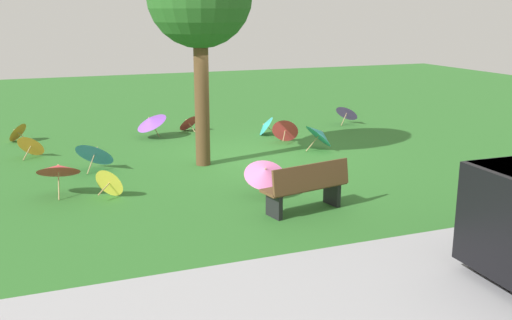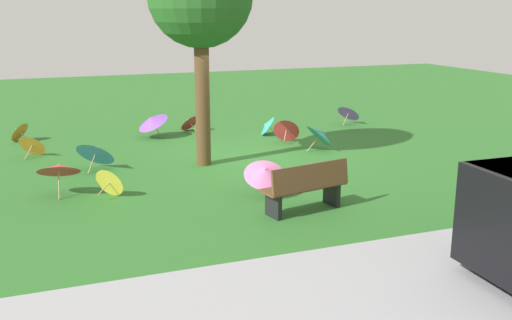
{
  "view_description": "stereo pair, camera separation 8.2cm",
  "coord_description": "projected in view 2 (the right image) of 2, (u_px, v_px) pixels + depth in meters",
  "views": [
    {
      "loc": [
        4.84,
        13.02,
        3.47
      ],
      "look_at": [
        0.73,
        2.47,
        0.6
      ],
      "focal_mm": 41.69,
      "sensor_mm": 36.0,
      "label": 1
    },
    {
      "loc": [
        4.76,
        13.05,
        3.47
      ],
      "look_at": [
        0.73,
        2.47,
        0.6
      ],
      "focal_mm": 41.69,
      "sensor_mm": 36.0,
      "label": 2
    }
  ],
  "objects": [
    {
      "name": "ground",
      "position": [
        248.0,
        158.0,
        14.31
      ],
      "size": [
        40.0,
        40.0,
        0.0
      ],
      "primitive_type": "plane",
      "color": "#2D6B28"
    },
    {
      "name": "road_strip",
      "position": [
        470.0,
        304.0,
        7.2
      ],
      "size": [
        40.0,
        4.39,
        0.01
      ],
      "primitive_type": "cube",
      "color": "#9E9EA3",
      "rests_on": "ground"
    },
    {
      "name": "park_bench",
      "position": [
        306.0,
        187.0,
        10.38
      ],
      "size": [
        1.66,
        0.79,
        0.9
      ],
      "color": "brown",
      "rests_on": "ground"
    },
    {
      "name": "parasol_orange_0",
      "position": [
        18.0,
        131.0,
        16.07
      ],
      "size": [
        0.71,
        0.75,
        0.57
      ],
      "color": "tan",
      "rests_on": "ground"
    },
    {
      "name": "parasol_yellow_0",
      "position": [
        111.0,
        181.0,
        11.31
      ],
      "size": [
        0.66,
        0.66,
        0.6
      ],
      "color": "tan",
      "rests_on": "ground"
    },
    {
      "name": "parasol_purple_0",
      "position": [
        152.0,
        120.0,
        16.43
      ],
      "size": [
        1.09,
        1.1,
        0.78
      ],
      "color": "tan",
      "rests_on": "ground"
    },
    {
      "name": "parasol_red_0",
      "position": [
        287.0,
        129.0,
        15.99
      ],
      "size": [
        0.84,
        0.79,
        0.7
      ],
      "color": "tan",
      "rests_on": "ground"
    },
    {
      "name": "parasol_orange_1",
      "position": [
        33.0,
        144.0,
        14.4
      ],
      "size": [
        0.83,
        0.78,
        0.61
      ],
      "color": "tan",
      "rests_on": "ground"
    },
    {
      "name": "parasol_teal_0",
      "position": [
        266.0,
        125.0,
        16.87
      ],
      "size": [
        0.61,
        0.72,
        0.56
      ],
      "color": "tan",
      "rests_on": "ground"
    },
    {
      "name": "parasol_purple_2",
      "position": [
        349.0,
        112.0,
        18.41
      ],
      "size": [
        0.89,
        0.92,
        0.69
      ],
      "color": "tan",
      "rests_on": "ground"
    },
    {
      "name": "parasol_teal_1",
      "position": [
        321.0,
        134.0,
        14.96
      ],
      "size": [
        0.76,
        0.82,
        0.76
      ],
      "color": "tan",
      "rests_on": "ground"
    },
    {
      "name": "parasol_blue_1",
      "position": [
        96.0,
        151.0,
        13.17
      ],
      "size": [
        1.15,
        1.13,
        0.79
      ],
      "color": "tan",
      "rests_on": "ground"
    },
    {
      "name": "parasol_pink_0",
      "position": [
        265.0,
        172.0,
        11.21
      ],
      "size": [
        0.93,
        0.91,
        0.77
      ],
      "color": "tan",
      "rests_on": "ground"
    },
    {
      "name": "parasol_red_4",
      "position": [
        59.0,
        168.0,
        11.29
      ],
      "size": [
        0.93,
        0.91,
        0.79
      ],
      "color": "tan",
      "rests_on": "ground"
    },
    {
      "name": "parasol_red_5",
      "position": [
        189.0,
        122.0,
        17.42
      ],
      "size": [
        0.8,
        0.77,
        0.56
      ],
      "color": "tan",
      "rests_on": "ground"
    }
  ]
}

